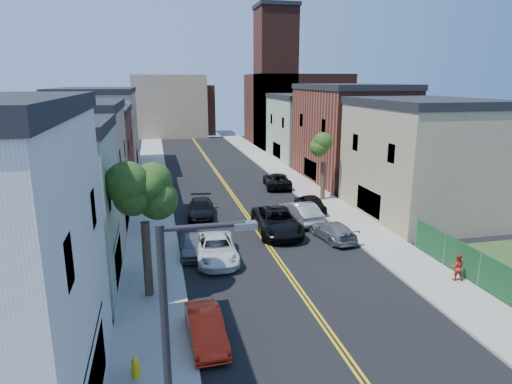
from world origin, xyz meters
TOP-DOWN VIEW (x-y plane):
  - sidewalk_left at (-7.90, 40.00)m, footprint 3.20×100.00m
  - sidewalk_right at (7.90, 40.00)m, footprint 3.20×100.00m
  - curb_left at (-6.15, 40.00)m, footprint 0.30×100.00m
  - curb_right at (6.15, 40.00)m, footprint 0.30×100.00m
  - bldg_left_palegrn at (-14.00, 16.00)m, footprint 9.00×8.00m
  - bldg_left_tan_near at (-14.00, 25.00)m, footprint 9.00×10.00m
  - bldg_left_brick at (-14.00, 36.00)m, footprint 9.00×12.00m
  - bldg_left_tan_far at (-14.00, 50.00)m, footprint 9.00×16.00m
  - bldg_right_tan at (14.00, 24.00)m, footprint 9.00×12.00m
  - bldg_right_brick at (14.00, 38.00)m, footprint 9.00×14.00m
  - bldg_right_palegrn at (14.00, 52.00)m, footprint 9.00×12.00m
  - church at (16.33, 67.07)m, footprint 16.20×14.20m
  - backdrop_left at (-4.00, 82.00)m, footprint 14.00×8.00m
  - backdrop_center at (0.00, 86.00)m, footprint 10.00×8.00m
  - fence_right at (9.50, 9.50)m, footprint 0.04×15.00m
  - tree_left_mid at (-7.88, 14.01)m, footprint 5.20×5.20m
  - tree_right_far at (7.92, 30.01)m, footprint 4.40×4.40m
  - street_lamp at (-7.01, 1.00)m, footprint 2.14×0.25m
  - red_sedan at (-5.50, 9.20)m, footprint 1.60×4.17m
  - white_pickup at (-3.80, 18.10)m, footprint 2.75×5.52m
  - grey_car_left at (-5.21, 19.19)m, footprint 1.86×3.99m
  - black_car_left at (-3.80, 27.32)m, footprint 2.64×5.28m
  - grey_car_right at (4.76, 19.92)m, footprint 2.44×4.72m
  - black_car_right at (5.50, 26.77)m, footprint 2.03×4.68m
  - silver_car_right at (3.80, 24.27)m, footprint 2.36×5.23m
  - dark_car_right_far at (5.14, 36.05)m, footprint 3.27×5.82m
  - black_suv_lane at (1.27, 22.18)m, footprint 3.21×6.54m
  - pedestrian_left at (-7.18, 13.67)m, footprint 0.47×0.67m
  - pedestrian_right at (8.85, 11.94)m, footprint 0.91×0.83m
  - fire_hydrant at (-8.37, 7.26)m, footprint 0.41×0.41m

SIDE VIEW (x-z plane):
  - sidewalk_left at x=-7.90m, z-range 0.00..0.15m
  - sidewalk_right at x=7.90m, z-range 0.00..0.15m
  - curb_left at x=-6.15m, z-range 0.00..0.15m
  - curb_right at x=6.15m, z-range 0.00..0.15m
  - fire_hydrant at x=-8.37m, z-range 0.16..1.01m
  - grey_car_right at x=4.76m, z-range 0.00..1.31m
  - grey_car_left at x=-5.21m, z-range 0.00..1.32m
  - red_sedan at x=-5.50m, z-range 0.00..1.36m
  - black_car_left at x=-3.80m, z-range 0.00..1.47m
  - white_pickup at x=-3.80m, z-range 0.00..1.50m
  - dark_car_right_far at x=5.14m, z-range 0.00..1.53m
  - black_car_right at x=5.50m, z-range 0.00..1.57m
  - silver_car_right at x=3.80m, z-range 0.00..1.67m
  - black_suv_lane at x=1.27m, z-range 0.00..1.79m
  - pedestrian_right at x=8.85m, z-range 0.15..1.69m
  - pedestrian_left at x=-7.18m, z-range 0.15..1.89m
  - fence_right at x=9.50m, z-range 0.15..2.05m
  - bldg_left_brick at x=-14.00m, z-range 0.00..8.00m
  - bldg_left_palegrn at x=-14.00m, z-range 0.00..8.50m
  - bldg_right_palegrn at x=14.00m, z-range 0.00..8.50m
  - bldg_left_tan_near at x=-14.00m, z-range 0.00..9.00m
  - bldg_right_tan at x=14.00m, z-range 0.00..9.00m
  - street_lamp at x=-7.01m, z-range 0.72..8.72m
  - bldg_left_tan_far at x=-14.00m, z-range 0.00..9.50m
  - bldg_right_brick at x=14.00m, z-range 0.00..10.00m
  - backdrop_center at x=0.00m, z-range 0.00..10.00m
  - tree_right_far at x=7.92m, z-range 1.74..9.77m
  - backdrop_left at x=-4.00m, z-range 0.00..12.00m
  - tree_left_mid at x=-7.88m, z-range 1.94..11.23m
  - church at x=16.33m, z-range -4.06..18.54m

